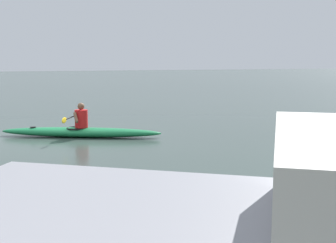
{
  "coord_description": "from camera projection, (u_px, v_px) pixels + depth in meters",
  "views": [
    {
      "loc": [
        1.44,
        13.53,
        2.37
      ],
      "look_at": [
        -1.69,
        5.18,
        1.13
      ],
      "focal_mm": 47.84,
      "sensor_mm": 36.0,
      "label": 1
    }
  ],
  "objects": [
    {
      "name": "ground_plane",
      "position": [
        55.0,
        139.0,
        13.38
      ],
      "size": [
        160.0,
        160.0,
        0.0
      ],
      "primitive_type": "plane",
      "color": "#384742"
    },
    {
      "name": "kayak",
      "position": [
        80.0,
        132.0,
        13.74
      ],
      "size": [
        4.8,
        2.75,
        0.29
      ],
      "color": "#19723F",
      "rests_on": "ground"
    },
    {
      "name": "kayaker",
      "position": [
        81.0,
        117.0,
        13.67
      ],
      "size": [
        1.1,
        2.22,
        0.76
      ],
      "color": "red",
      "rests_on": "kayak"
    }
  ]
}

